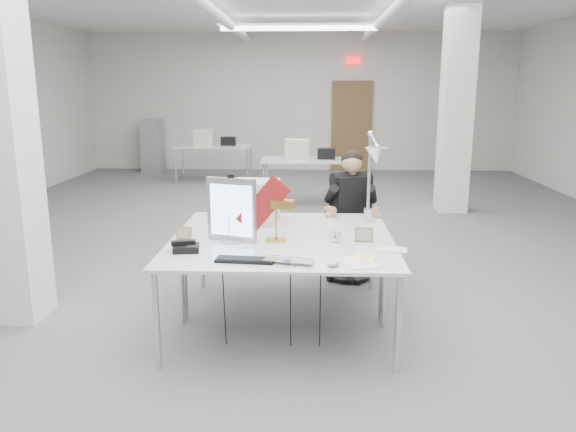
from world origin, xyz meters
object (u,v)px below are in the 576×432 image
at_px(beige_monitor, 255,202).
at_px(architect_lamp, 372,181).
at_px(laptop, 287,263).
at_px(office_chair, 350,231).
at_px(monitor, 232,210).
at_px(bankers_lamp, 276,223).
at_px(seated_person, 351,194).
at_px(desk_main, 279,254).
at_px(desk_phone, 186,248).

relative_size(beige_monitor, architect_lamp, 0.48).
relative_size(laptop, architect_lamp, 0.42).
distance_m(office_chair, monitor, 1.75).
height_order(laptop, bankers_lamp, bankers_lamp).
relative_size(seated_person, bankers_lamp, 3.01).
bearing_deg(office_chair, desk_main, -136.26).
distance_m(laptop, desk_phone, 0.83).
distance_m(seated_person, bankers_lamp, 1.43).
bearing_deg(bankers_lamp, laptop, -59.79).
height_order(bankers_lamp, architect_lamp, architect_lamp).
relative_size(monitor, desk_phone, 2.67).
height_order(desk_phone, beige_monitor, beige_monitor).
bearing_deg(monitor, desk_phone, -118.43).
xyz_separation_m(bankers_lamp, desk_phone, (-0.66, -0.31, -0.13)).
bearing_deg(beige_monitor, seated_person, 39.01).
relative_size(office_chair, bankers_lamp, 3.33).
distance_m(office_chair, beige_monitor, 1.21).
bearing_deg(desk_phone, beige_monitor, 56.42).
distance_m(office_chair, laptop, 2.02).
distance_m(monitor, bankers_lamp, 0.37).
distance_m(beige_monitor, architect_lamp, 1.07).
height_order(office_chair, laptop, office_chair).
xyz_separation_m(seated_person, architect_lamp, (0.12, -0.81, 0.27)).
distance_m(monitor, desk_phone, 0.49).
height_order(monitor, desk_phone, monitor).
distance_m(desk_main, architect_lamp, 1.16).
bearing_deg(beige_monitor, desk_main, -69.56).
relative_size(laptop, desk_phone, 1.83).
distance_m(bankers_lamp, desk_phone, 0.74).
bearing_deg(desk_main, seated_person, 67.97).
xyz_separation_m(desk_main, bankers_lamp, (-0.04, 0.32, 0.16)).
bearing_deg(laptop, architect_lamp, 70.75).
bearing_deg(architect_lamp, desk_main, -117.80).
xyz_separation_m(monitor, bankers_lamp, (0.35, 0.02, -0.10)).
relative_size(desk_main, architect_lamp, 2.15).
distance_m(monitor, laptop, 0.80).
bearing_deg(desk_phone, seated_person, 40.34).
height_order(monitor, architect_lamp, architect_lamp).
distance_m(office_chair, architect_lamp, 1.10).
relative_size(office_chair, beige_monitor, 2.50).
relative_size(monitor, bankers_lamp, 1.69).
height_order(monitor, laptop, monitor).
xyz_separation_m(desk_main, desk_phone, (-0.70, 0.01, 0.04)).
relative_size(office_chair, desk_phone, 5.26).
height_order(office_chair, bankers_lamp, bankers_lamp).
bearing_deg(seated_person, bankers_lamp, -143.31).
height_order(seated_person, architect_lamp, architect_lamp).
bearing_deg(monitor, beige_monitor, 96.60).
bearing_deg(beige_monitor, architect_lamp, -5.88).
bearing_deg(desk_main, bankers_lamp, 97.36).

